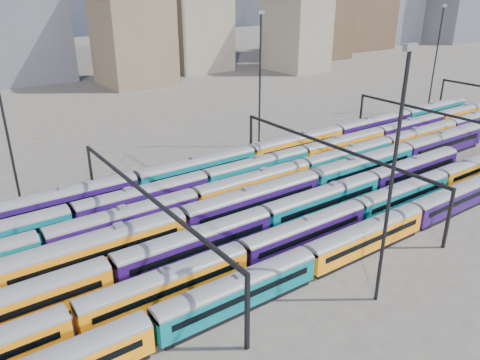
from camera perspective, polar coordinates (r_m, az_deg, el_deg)
ground at (r=67.85m, az=4.57°, el=-3.58°), size 500.00×500.00×0.00m
rake_0 at (r=58.30m, az=15.07°, el=-6.41°), size 92.99×2.73×4.57m
rake_1 at (r=57.75m, az=7.87°, el=-6.07°), size 130.80×2.73×4.59m
rake_2 at (r=54.68m, az=-5.45°, el=-7.47°), size 101.14×2.96×4.99m
rake_3 at (r=58.85m, az=-7.05°, el=-4.95°), size 131.99×3.22×5.43m
rake_4 at (r=76.09m, az=7.83°, el=1.46°), size 121.53×2.96×4.99m
rake_5 at (r=82.30m, az=7.70°, el=3.11°), size 119.70×2.92×4.91m
rake_6 at (r=81.20m, az=1.32°, el=3.17°), size 127.44×3.11×5.24m
gantry_1 at (r=55.37m, az=-11.40°, el=-2.56°), size 0.35×40.35×8.03m
gantry_2 at (r=71.60m, az=10.94°, el=3.42°), size 0.35×40.35×8.03m
gantry_3 at (r=94.81m, az=23.83°, el=6.67°), size 0.35×40.35×8.03m
mast_1 at (r=70.81m, az=-26.91°, el=7.21°), size 1.40×0.50×25.60m
mast_2 at (r=45.10m, az=18.11°, el=0.66°), size 1.40×0.50×25.60m
mast_3 at (r=90.33m, az=2.46°, el=12.56°), size 1.40×0.50×25.60m
mast_5 at (r=124.70m, az=22.79°, el=13.74°), size 1.40×0.50×25.60m
skyline at (r=209.68m, az=8.72°, el=20.12°), size 399.22×60.48×50.03m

